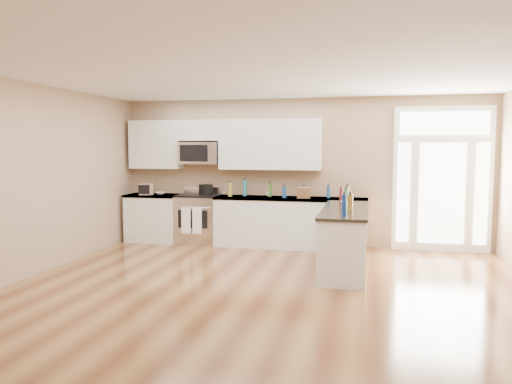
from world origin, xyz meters
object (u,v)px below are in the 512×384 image
(stockpot, at_px, (206,189))
(toaster_oven, at_px, (147,189))
(peninsula_cabinet, at_px, (345,241))
(kitchen_range, at_px, (198,219))

(stockpot, xyz_separation_m, toaster_oven, (-1.15, -0.22, 0.00))
(stockpot, distance_m, toaster_oven, 1.17)
(peninsula_cabinet, relative_size, stockpot, 8.26)
(kitchen_range, xyz_separation_m, toaster_oven, (-1.02, -0.13, 0.58))
(peninsula_cabinet, height_order, toaster_oven, toaster_oven)
(kitchen_range, xyz_separation_m, stockpot, (0.13, 0.09, 0.58))
(peninsula_cabinet, distance_m, toaster_oven, 4.16)
(peninsula_cabinet, bearing_deg, stockpot, 150.87)
(peninsula_cabinet, xyz_separation_m, kitchen_range, (-2.88, 1.45, 0.04))
(peninsula_cabinet, distance_m, stockpot, 3.21)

